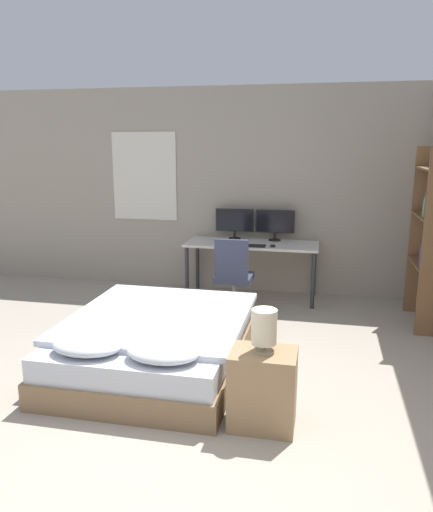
# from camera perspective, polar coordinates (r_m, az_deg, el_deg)

# --- Properties ---
(ground_plane) EXTENTS (20.00, 20.00, 0.00)m
(ground_plane) POSITION_cam_1_polar(r_m,az_deg,el_deg) (3.49, -3.38, -21.83)
(ground_plane) COLOR #9E9384
(wall_back) EXTENTS (12.00, 0.08, 2.70)m
(wall_back) POSITION_cam_1_polar(r_m,az_deg,el_deg) (6.67, 5.22, 7.36)
(wall_back) COLOR #9E9384
(wall_back) RESTS_ON ground_plane
(bed) EXTENTS (1.55, 1.94, 0.54)m
(bed) POSITION_cam_1_polar(r_m,az_deg,el_deg) (4.56, -6.92, -9.82)
(bed) COLOR #846647
(bed) RESTS_ON ground_plane
(nightstand) EXTENTS (0.46, 0.36, 0.56)m
(nightstand) POSITION_cam_1_polar(r_m,az_deg,el_deg) (3.67, 5.31, -14.88)
(nightstand) COLOR #997551
(nightstand) RESTS_ON ground_plane
(bedside_lamp) EXTENTS (0.18, 0.18, 0.31)m
(bedside_lamp) POSITION_cam_1_polar(r_m,az_deg,el_deg) (3.48, 5.47, -8.14)
(bedside_lamp) COLOR gray
(bedside_lamp) RESTS_ON nightstand
(desk) EXTENTS (1.68, 0.64, 0.73)m
(desk) POSITION_cam_1_polar(r_m,az_deg,el_deg) (6.41, 4.06, 0.81)
(desk) COLOR beige
(desk) RESTS_ON ground_plane
(monitor_left) EXTENTS (0.51, 0.16, 0.40)m
(monitor_left) POSITION_cam_1_polar(r_m,az_deg,el_deg) (6.60, 2.08, 3.95)
(monitor_left) COLOR black
(monitor_left) RESTS_ON desk
(monitor_right) EXTENTS (0.51, 0.16, 0.40)m
(monitor_right) POSITION_cam_1_polar(r_m,az_deg,el_deg) (6.53, 6.70, 3.78)
(monitor_right) COLOR black
(monitor_right) RESTS_ON desk
(keyboard) EXTENTS (0.40, 0.13, 0.02)m
(keyboard) POSITION_cam_1_polar(r_m,az_deg,el_deg) (6.18, 3.78, 1.20)
(keyboard) COLOR black
(keyboard) RESTS_ON desk
(computer_mouse) EXTENTS (0.07, 0.05, 0.04)m
(computer_mouse) POSITION_cam_1_polar(r_m,az_deg,el_deg) (6.14, 6.44, 1.16)
(computer_mouse) COLOR black
(computer_mouse) RESTS_ON desk
(office_chair) EXTENTS (0.52, 0.52, 0.93)m
(office_chair) POSITION_cam_1_polar(r_m,az_deg,el_deg) (5.81, 1.93, -3.34)
(office_chair) COLOR black
(office_chair) RESTS_ON ground_plane
(bookshelf) EXTENTS (0.26, 0.81, 1.95)m
(bookshelf) POSITION_cam_1_polar(r_m,az_deg,el_deg) (5.77, 23.27, 2.69)
(bookshelf) COLOR brown
(bookshelf) RESTS_ON ground_plane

